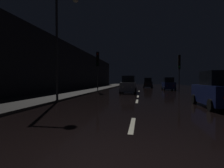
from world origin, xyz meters
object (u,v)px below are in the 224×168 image
at_px(streetlamp_overhead, 63,33).
at_px(car_parked_right_near, 218,91).
at_px(car_parked_right_far, 168,84).
at_px(traffic_light_far_right, 179,65).
at_px(car_distant_taillights, 148,83).
at_px(car_approaching_headlights, 128,85).
at_px(traffic_light_far_left, 98,63).

bearing_deg(streetlamp_overhead, car_parked_right_near, -4.97).
height_order(streetlamp_overhead, car_parked_right_far, streetlamp_overhead).
relative_size(traffic_light_far_right, car_parked_right_near, 1.21).
distance_m(traffic_light_far_right, car_parked_right_far, 4.93).
xyz_separation_m(car_distant_taillights, car_parked_right_far, (2.90, -8.42, -0.02)).
bearing_deg(car_parked_right_near, car_parked_right_far, 0.00).
height_order(traffic_light_far_right, car_parked_right_far, traffic_light_far_right).
distance_m(traffic_light_far_right, streetlamp_overhead, 16.99).
bearing_deg(car_approaching_headlights, traffic_light_far_left, -100.31).
xyz_separation_m(traffic_light_far_left, car_parked_right_near, (9.92, -11.79, -2.92)).
bearing_deg(streetlamp_overhead, traffic_light_far_right, 51.87).
xyz_separation_m(car_distant_taillights, car_parked_right_near, (2.90, -26.64, 0.01)).
bearing_deg(car_distant_taillights, car_approaching_headlights, 169.41).
bearing_deg(traffic_light_far_left, car_approaching_headlights, 83.87).
bearing_deg(traffic_light_far_right, car_parked_right_far, -163.91).
relative_size(traffic_light_far_right, car_distant_taillights, 1.23).
height_order(traffic_light_far_right, streetlamp_overhead, streetlamp_overhead).
xyz_separation_m(car_approaching_headlights, car_parked_right_near, (5.81, -11.04, -0.01)).
distance_m(streetlamp_overhead, car_parked_right_near, 10.45).
bearing_deg(car_approaching_headlights, car_distant_taillights, 169.41).
relative_size(traffic_light_far_right, car_parked_right_far, 1.26).
relative_size(car_approaching_headlights, car_parked_right_far, 1.05).
bearing_deg(traffic_light_far_right, car_approaching_headlights, -59.80).
relative_size(traffic_light_far_left, car_distant_taillights, 1.30).
height_order(traffic_light_far_left, traffic_light_far_right, traffic_light_far_left).
xyz_separation_m(car_approaching_headlights, car_distant_taillights, (2.91, 15.59, -0.02)).
relative_size(car_parked_right_far, car_parked_right_near, 0.97).
bearing_deg(traffic_light_far_left, streetlamp_overhead, 5.51).
bearing_deg(traffic_light_far_left, car_parked_right_near, 44.24).
xyz_separation_m(traffic_light_far_left, car_distant_taillights, (7.01, 14.85, -2.93)).
distance_m(traffic_light_far_right, car_parked_right_near, 14.44).
bearing_deg(car_parked_right_far, car_approaching_headlights, 140.95).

